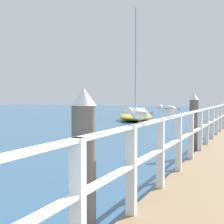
{
  "coord_description": "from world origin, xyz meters",
  "views": [
    {
      "loc": [
        0.38,
        -0.82,
        1.89
      ],
      "look_at": [
        -3.54,
        10.1,
        1.45
      ],
      "focal_mm": 65.14,
      "sensor_mm": 36.0,
      "label": 1
    }
  ],
  "objects": [
    {
      "name": "seagull_background",
      "position": [
        -1.11,
        6.33,
        1.67
      ],
      "size": [
        0.47,
        0.22,
        0.21
      ],
      "rotation": [
        0.0,
        0.0,
        1.32
      ],
      "color": "white",
      "rests_on": "pier_railing"
    },
    {
      "name": "pier_railing",
      "position": [
        -1.11,
        11.29,
        1.09
      ],
      "size": [
        0.12,
        21.11,
        1.13
      ],
      "color": "white",
      "rests_on": "pier_deck"
    },
    {
      "name": "seagull_foreground",
      "position": [
        -1.11,
        4.41,
        1.67
      ],
      "size": [
        0.31,
        0.42,
        0.21
      ],
      "rotation": [
        0.0,
        0.0,
        2.53
      ],
      "color": "white",
      "rests_on": "pier_railing"
    },
    {
      "name": "dock_piling_near",
      "position": [
        -1.49,
        3.41,
        1.0
      ],
      "size": [
        0.29,
        0.29,
        1.99
      ],
      "color": "#6B6056",
      "rests_on": "ground_plane"
    },
    {
      "name": "boat_1",
      "position": [
        -8.77,
        30.23,
        0.39
      ],
      "size": [
        4.22,
        7.59,
        8.87
      ],
      "rotation": [
        0.0,
        0.0,
        3.39
      ],
      "color": "gold",
      "rests_on": "ground_plane"
    },
    {
      "name": "dock_piling_far",
      "position": [
        -1.49,
        11.95,
        1.0
      ],
      "size": [
        0.29,
        0.29,
        1.99
      ],
      "color": "#6B6056",
      "rests_on": "ground_plane"
    }
  ]
}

